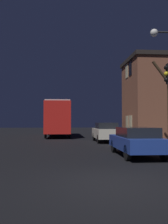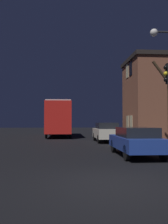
{
  "view_description": "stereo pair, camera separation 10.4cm",
  "coord_description": "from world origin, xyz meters",
  "px_view_note": "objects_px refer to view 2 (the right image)",
  "views": [
    {
      "loc": [
        -1.41,
        -6.71,
        1.66
      ],
      "look_at": [
        -0.15,
        8.11,
        2.22
      ],
      "focal_mm": 40.0,
      "sensor_mm": 36.0,
      "label": 1
    },
    {
      "loc": [
        -1.3,
        -6.72,
        1.66
      ],
      "look_at": [
        -0.15,
        8.11,
        2.22
      ],
      "focal_mm": 40.0,
      "sensor_mm": 36.0,
      "label": 2
    }
  ],
  "objects_px": {
    "car_near_lane": "(136,141)",
    "car_mid_lane": "(106,132)",
    "bus": "(59,116)",
    "streetlamp": "(166,70)"
  },
  "relations": [
    {
      "from": "car_near_lane",
      "to": "car_mid_lane",
      "type": "bearing_deg",
      "value": 90.3
    },
    {
      "from": "car_near_lane",
      "to": "car_mid_lane",
      "type": "relative_size",
      "value": 1.05
    },
    {
      "from": "bus",
      "to": "car_near_lane",
      "type": "height_order",
      "value": "bus"
    },
    {
      "from": "bus",
      "to": "car_near_lane",
      "type": "xyz_separation_m",
      "value": [
        4.01,
        -15.7,
        -1.46
      ]
    },
    {
      "from": "car_mid_lane",
      "to": "bus",
      "type": "bearing_deg",
      "value": 117.99
    },
    {
      "from": "car_mid_lane",
      "to": "streetlamp",
      "type": "bearing_deg",
      "value": -77.11
    },
    {
      "from": "bus",
      "to": "car_mid_lane",
      "type": "relative_size",
      "value": 2.14
    },
    {
      "from": "bus",
      "to": "car_mid_lane",
      "type": "height_order",
      "value": "bus"
    },
    {
      "from": "bus",
      "to": "car_near_lane",
      "type": "bearing_deg",
      "value": -75.67
    },
    {
      "from": "car_near_lane",
      "to": "car_mid_lane",
      "type": "xyz_separation_m",
      "value": [
        -0.04,
        8.23,
        0.08
      ]
    }
  ]
}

